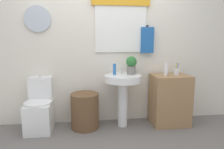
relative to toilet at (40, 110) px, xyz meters
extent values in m
cube|color=silver|center=(0.98, 0.27, 1.00)|extent=(4.40, 0.10, 2.60)
cube|color=white|center=(1.23, 0.20, 1.18)|extent=(0.79, 0.03, 0.71)
cube|color=gold|center=(1.23, 0.19, 1.60)|extent=(0.89, 0.04, 0.14)
cylinder|color=silver|center=(0.00, 0.20, 1.32)|extent=(0.38, 0.03, 0.38)
cylinder|color=black|center=(1.65, 0.19, 1.23)|extent=(0.02, 0.06, 0.02)
cube|color=#235BA3|center=(1.65, 0.17, 1.01)|extent=(0.20, 0.05, 0.40)
cube|color=white|center=(0.00, -0.03, -0.09)|extent=(0.36, 0.50, 0.42)
cylinder|color=white|center=(0.00, -0.09, 0.13)|extent=(0.38, 0.38, 0.03)
cube|color=white|center=(0.00, 0.14, 0.29)|extent=(0.34, 0.18, 0.35)
cylinder|color=silver|center=(0.00, 0.14, 0.48)|extent=(0.04, 0.04, 0.02)
cylinder|color=brown|center=(0.66, -0.03, -0.03)|extent=(0.42, 0.42, 0.53)
cylinder|color=white|center=(1.23, -0.03, 0.05)|extent=(0.15, 0.15, 0.70)
cylinder|color=white|center=(1.23, -0.03, 0.45)|extent=(0.55, 0.55, 0.10)
cylinder|color=silver|center=(1.23, 0.09, 0.55)|extent=(0.03, 0.03, 0.10)
cube|color=#9E754C|center=(1.98, -0.03, 0.09)|extent=(0.56, 0.44, 0.78)
cylinder|color=#2D6BB7|center=(1.11, 0.02, 0.58)|extent=(0.05, 0.05, 0.17)
cylinder|color=slate|center=(1.37, 0.03, 0.56)|extent=(0.13, 0.13, 0.13)
sphere|color=#2D7033|center=(1.37, 0.03, 0.69)|extent=(0.16, 0.16, 0.16)
cylinder|color=white|center=(1.88, -0.07, 0.58)|extent=(0.05, 0.05, 0.20)
cylinder|color=silver|center=(2.07, -0.01, 0.53)|extent=(0.08, 0.08, 0.10)
cylinder|color=blue|center=(2.09, -0.01, 0.58)|extent=(0.01, 0.03, 0.18)
cylinder|color=green|center=(2.07, 0.00, 0.58)|extent=(0.04, 0.02, 0.18)
cylinder|color=yellow|center=(2.07, -0.03, 0.58)|extent=(0.02, 0.02, 0.18)
camera|label=1|loc=(0.71, -2.96, 1.02)|focal=32.42mm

